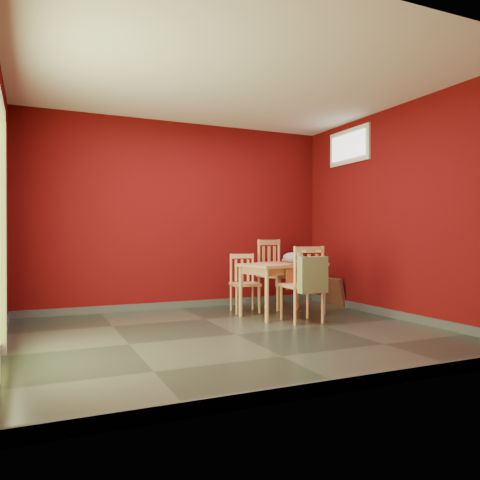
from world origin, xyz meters
name	(u,v)px	position (x,y,z in m)	size (l,w,h in m)	color
ground	(236,334)	(0.00, 0.00, 0.00)	(4.50, 4.50, 0.00)	#2D342D
room_shell	(236,330)	(0.00, 0.00, 0.05)	(4.50, 4.50, 4.50)	#57080B
window	(349,146)	(2.23, 1.00, 2.35)	(0.05, 0.90, 0.50)	white
outlet_plate	(278,283)	(1.60, 1.99, 0.30)	(0.08, 0.01, 0.12)	silver
dining_table	(283,270)	(1.04, 0.84, 0.60)	(1.21, 0.86, 0.69)	tan
table_runner	(287,267)	(1.04, 0.74, 0.64)	(0.43, 0.69, 0.32)	#B14B31
chair_far_left	(244,282)	(0.72, 1.36, 0.41)	(0.43, 0.43, 0.80)	tan
chair_far_right	(276,273)	(1.29, 1.47, 0.51)	(0.57, 0.57, 1.00)	tan
chair_near	(303,283)	(1.03, 0.31, 0.47)	(0.46, 0.46, 0.93)	tan
tote_bag	(313,275)	(1.02, 0.09, 0.59)	(0.36, 0.21, 0.49)	#798756
cat	(292,256)	(1.17, 0.82, 0.79)	(0.21, 0.40, 0.20)	slate
picture_frame	(334,292)	(2.19, 1.29, 0.21)	(0.14, 0.42, 0.42)	#592E21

